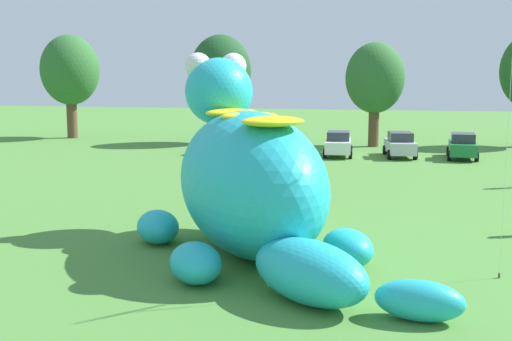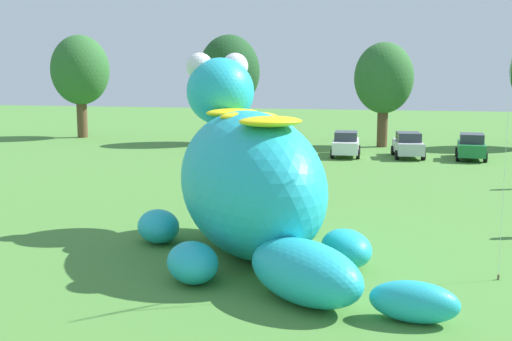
% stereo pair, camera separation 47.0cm
% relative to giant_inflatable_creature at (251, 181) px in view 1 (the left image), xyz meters
% --- Properties ---
extents(ground_plane, '(160.00, 160.00, 0.00)m').
position_rel_giant_inflatable_creature_xyz_m(ground_plane, '(1.26, -1.32, -2.37)').
color(ground_plane, '#4C8438').
extents(giant_inflatable_creature, '(10.62, 10.66, 6.47)m').
position_rel_giant_inflatable_creature_xyz_m(giant_inflatable_creature, '(0.00, 0.00, 0.00)').
color(giant_inflatable_creature, '#23B2C6').
rests_on(giant_inflatable_creature, ground).
extents(car_orange, '(2.07, 4.17, 1.72)m').
position_rel_giant_inflatable_creature_xyz_m(car_orange, '(-7.34, 24.46, -1.51)').
color(car_orange, orange).
rests_on(car_orange, ground).
extents(car_yellow, '(2.11, 4.19, 1.72)m').
position_rel_giant_inflatable_creature_xyz_m(car_yellow, '(-3.41, 24.58, -1.51)').
color(car_yellow, yellow).
rests_on(car_yellow, ground).
extents(car_white, '(2.09, 4.18, 1.72)m').
position_rel_giant_inflatable_creature_xyz_m(car_white, '(0.99, 24.60, -1.51)').
color(car_white, white).
rests_on(car_white, ground).
extents(car_silver, '(2.30, 4.27, 1.72)m').
position_rel_giant_inflatable_creature_xyz_m(car_silver, '(5.14, 24.92, -1.51)').
color(car_silver, '#B7BABF').
rests_on(car_silver, ground).
extents(car_green, '(2.14, 4.20, 1.72)m').
position_rel_giant_inflatable_creature_xyz_m(car_green, '(9.22, 24.90, -1.51)').
color(car_green, '#1E7238').
rests_on(car_green, ground).
extents(tree_far_left, '(5.01, 5.01, 8.90)m').
position_rel_giant_inflatable_creature_xyz_m(tree_far_left, '(-22.76, 32.32, 3.45)').
color(tree_far_left, brown).
rests_on(tree_far_left, ground).
extents(tree_left, '(4.89, 4.89, 8.67)m').
position_rel_giant_inflatable_creature_xyz_m(tree_left, '(-8.93, 30.80, 3.31)').
color(tree_left, brown).
rests_on(tree_left, ground).
extents(tree_mid_left, '(4.50, 4.50, 7.98)m').
position_rel_giant_inflatable_creature_xyz_m(tree_mid_left, '(3.24, 30.91, 2.86)').
color(tree_mid_left, brown).
rests_on(tree_mid_left, ground).
extents(spectator_by_cars, '(0.38, 0.26, 1.71)m').
position_rel_giant_inflatable_creature_xyz_m(spectator_by_cars, '(-4.33, 14.38, -1.52)').
color(spectator_by_cars, black).
rests_on(spectator_by_cars, ground).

